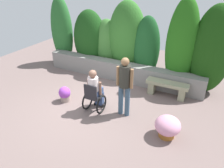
% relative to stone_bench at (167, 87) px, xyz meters
% --- Properties ---
extents(ground_plane, '(12.50, 12.50, 0.00)m').
position_rel_stone_bench_xyz_m(ground_plane, '(-1.90, -1.68, -0.34)').
color(ground_plane, '#725F5B').
extents(stone_retaining_wall, '(6.16, 0.44, 0.69)m').
position_rel_stone_bench_xyz_m(stone_retaining_wall, '(-1.90, 0.42, 0.01)').
color(stone_retaining_wall, gray).
rests_on(stone_retaining_wall, ground).
extents(hedge_backdrop, '(7.13, 1.19, 3.06)m').
position_rel_stone_bench_xyz_m(hedge_backdrop, '(-1.77, 1.01, 1.01)').
color(hedge_backdrop, '#28672C').
rests_on(hedge_backdrop, ground).
extents(stone_bench, '(1.37, 0.37, 0.51)m').
position_rel_stone_bench_xyz_m(stone_bench, '(0.00, 0.00, 0.00)').
color(stone_bench, gray).
rests_on(stone_bench, ground).
extents(person_in_wheelchair, '(0.53, 0.66, 1.33)m').
position_rel_stone_bench_xyz_m(person_in_wheelchair, '(-1.70, -1.78, 0.28)').
color(person_in_wheelchair, black).
rests_on(person_in_wheelchair, ground).
extents(person_standing_companion, '(0.49, 0.30, 1.75)m').
position_rel_stone_bench_xyz_m(person_standing_companion, '(-0.84, -1.59, 0.68)').
color(person_standing_companion, '#395268').
rests_on(person_standing_companion, ground).
extents(flower_pot_purple_near, '(0.64, 0.64, 0.58)m').
position_rel_stone_bench_xyz_m(flower_pot_purple_near, '(0.51, -1.97, -0.04)').
color(flower_pot_purple_near, '#975A22').
rests_on(flower_pot_purple_near, ground).
extents(flower_pot_terracotta_by_wall, '(0.37, 0.37, 0.50)m').
position_rel_stone_bench_xyz_m(flower_pot_terracotta_by_wall, '(-2.81, -1.78, -0.09)').
color(flower_pot_terracotta_by_wall, gray).
rests_on(flower_pot_terracotta_by_wall, ground).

